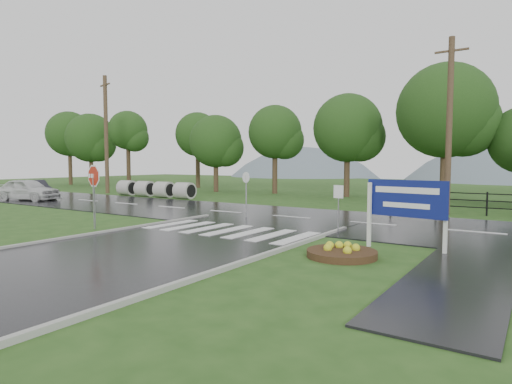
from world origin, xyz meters
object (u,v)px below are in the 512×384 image
Objects in this scene: culvert_pipes at (154,189)px; stop_sign at (94,182)px; estate_billboard at (406,202)px; car_white at (28,201)px; car_dark at (35,198)px.

stop_sign is (10.00, -12.43, 1.30)m from culvert_pipes.
culvert_pipes is 16.01m from stop_sign.
culvert_pipes is at bearing 155.43° from estate_billboard.
stop_sign is at bearing -51.20° from culvert_pipes.
culvert_pipes reaches higher than car_white.
car_white is 2.21m from car_dark.
stop_sign is 0.60× the size of car_white.
stop_sign reaches higher than car_white.
car_dark is (-16.52, 6.72, -1.90)m from stop_sign.
car_white is (-4.86, -7.17, -0.60)m from culvert_pipes.
culvert_pipes is 1.86× the size of car_dark.
car_dark is at bearing 33.09° from car_white.
stop_sign reaches higher than culvert_pipes.
stop_sign is 0.67× the size of car_dark.
estate_billboard is (21.40, -9.78, 0.87)m from culvert_pipes.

